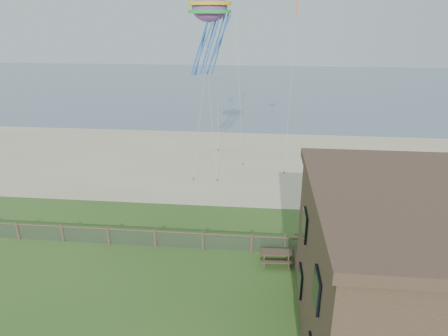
{
  "coord_description": "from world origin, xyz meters",
  "views": [
    {
      "loc": [
        3.39,
        -14.97,
        13.63
      ],
      "look_at": [
        1.11,
        8.0,
        4.68
      ],
      "focal_mm": 32.0,
      "sensor_mm": 36.0,
      "label": 1
    }
  ],
  "objects": [
    {
      "name": "ocean",
      "position": [
        0.0,
        66.0,
        0.0
      ],
      "size": [
        160.0,
        68.0,
        0.02
      ],
      "primitive_type": "cube",
      "color": "slate",
      "rests_on": "ground"
    },
    {
      "name": "octopus_kite",
      "position": [
        -0.45,
        13.8,
        12.45
      ],
      "size": [
        3.32,
        2.66,
        6.06
      ],
      "primitive_type": null,
      "rotation": [
        0.0,
        0.0,
        0.21
      ],
      "color": "#F92756"
    },
    {
      "name": "sand_beach",
      "position": [
        0.0,
        22.0,
        0.0
      ],
      "size": [
        72.0,
        20.0,
        0.02
      ],
      "primitive_type": "cube",
      "color": "#C2B18C",
      "rests_on": "ground"
    },
    {
      "name": "motel_deck",
      "position": [
        13.0,
        5.0,
        0.25
      ],
      "size": [
        15.0,
        2.0,
        0.5
      ],
      "primitive_type": "cube",
      "color": "brown",
      "rests_on": "ground"
    },
    {
      "name": "chainlink_fence",
      "position": [
        0.0,
        6.0,
        0.55
      ],
      "size": [
        36.2,
        0.2,
        1.25
      ],
      "primitive_type": null,
      "color": "brown",
      "rests_on": "ground"
    },
    {
      "name": "picnic_table",
      "position": [
        4.44,
        5.0,
        0.38
      ],
      "size": [
        1.85,
        1.43,
        0.76
      ],
      "primitive_type": null,
      "rotation": [
        0.0,
        0.0,
        0.04
      ],
      "color": "brown",
      "rests_on": "ground"
    },
    {
      "name": "ground",
      "position": [
        0.0,
        0.0,
        0.0
      ],
      "size": [
        160.0,
        160.0,
        0.0
      ],
      "primitive_type": "plane",
      "color": "#30561D",
      "rests_on": "ground"
    }
  ]
}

